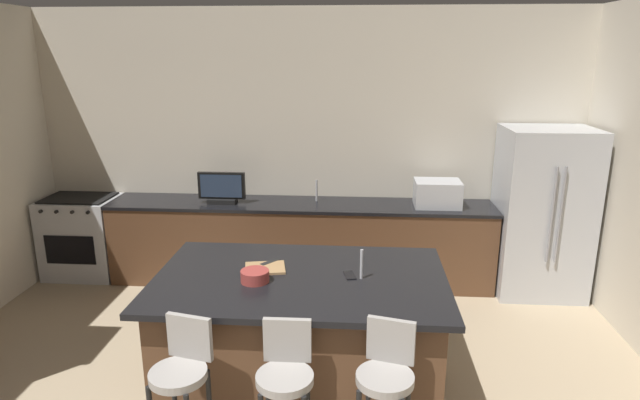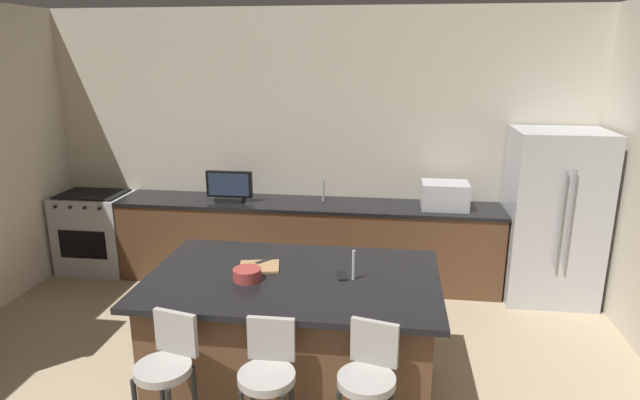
% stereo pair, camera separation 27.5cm
% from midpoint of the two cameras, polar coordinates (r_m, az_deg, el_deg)
% --- Properties ---
extents(wall_back, '(6.51, 0.12, 2.96)m').
position_cam_midpoint_polar(wall_back, '(6.07, -2.66, 5.86)').
color(wall_back, beige).
rests_on(wall_back, ground_plane).
extents(counter_back, '(4.19, 0.62, 0.91)m').
position_cam_midpoint_polar(counter_back, '(5.97, -3.42, -4.53)').
color(counter_back, brown).
rests_on(counter_back, ground_plane).
extents(kitchen_island, '(2.11, 1.31, 0.93)m').
position_cam_midpoint_polar(kitchen_island, '(4.12, -4.01, -13.99)').
color(kitchen_island, black).
rests_on(kitchen_island, ground_plane).
extents(refrigerator, '(0.89, 0.78, 1.76)m').
position_cam_midpoint_polar(refrigerator, '(6.00, 21.34, -1.23)').
color(refrigerator, '#B7BABF').
rests_on(refrigerator, ground_plane).
extents(range_oven, '(0.80, 0.63, 0.93)m').
position_cam_midpoint_polar(range_oven, '(6.76, -24.98, -3.53)').
color(range_oven, '#B7BABF').
rests_on(range_oven, ground_plane).
extents(microwave, '(0.48, 0.36, 0.28)m').
position_cam_midpoint_polar(microwave, '(5.79, 11.06, 0.68)').
color(microwave, '#B7BABF').
rests_on(microwave, counter_back).
extents(tv_monitor, '(0.51, 0.16, 0.34)m').
position_cam_midpoint_polar(tv_monitor, '(5.91, -11.73, 1.14)').
color(tv_monitor, black).
rests_on(tv_monitor, counter_back).
extents(sink_faucet_back, '(0.02, 0.02, 0.24)m').
position_cam_midpoint_polar(sink_faucet_back, '(5.88, -1.70, 1.01)').
color(sink_faucet_back, '#B2B2B7').
rests_on(sink_faucet_back, counter_back).
extents(sink_faucet_island, '(0.02, 0.02, 0.22)m').
position_cam_midpoint_polar(sink_faucet_island, '(3.83, 2.38, -6.87)').
color(sink_faucet_island, '#B2B2B7').
rests_on(sink_faucet_island, kitchen_island).
extents(bar_stool_left, '(0.35, 0.37, 0.98)m').
position_cam_midpoint_polar(bar_stool_left, '(3.50, -16.76, -18.31)').
color(bar_stool_left, gray).
rests_on(bar_stool_left, ground_plane).
extents(bar_stool_center, '(0.34, 0.34, 0.97)m').
position_cam_midpoint_polar(bar_stool_center, '(3.37, -6.15, -19.29)').
color(bar_stool_center, gray).
rests_on(bar_stool_center, ground_plane).
extents(bar_stool_right, '(0.35, 0.37, 0.98)m').
position_cam_midpoint_polar(bar_stool_right, '(3.35, 4.53, -19.38)').
color(bar_stool_right, gray).
rests_on(bar_stool_right, ground_plane).
extents(fruit_bowl, '(0.20, 0.20, 0.08)m').
position_cam_midpoint_polar(fruit_bowl, '(3.85, -9.00, -8.02)').
color(fruit_bowl, '#993833').
rests_on(fruit_bowl, kitchen_island).
extents(cell_phone, '(0.10, 0.16, 0.01)m').
position_cam_midpoint_polar(cell_phone, '(3.92, 1.15, -8.03)').
color(cell_phone, black).
rests_on(cell_phone, kitchen_island).
extents(tv_remote, '(0.14, 0.16, 0.02)m').
position_cam_midpoint_polar(tv_remote, '(4.15, -7.23, -6.66)').
color(tv_remote, black).
rests_on(tv_remote, kitchen_island).
extents(cutting_board, '(0.33, 0.29, 0.02)m').
position_cam_midpoint_polar(cutting_board, '(4.06, -7.82, -7.21)').
color(cutting_board, '#A87F51').
rests_on(cutting_board, kitchen_island).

